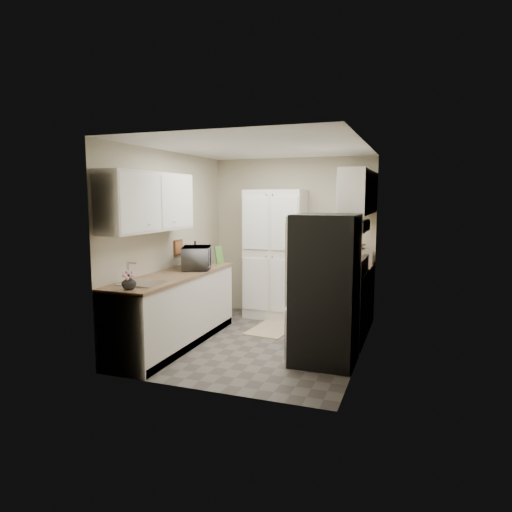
{
  "coord_description": "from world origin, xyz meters",
  "views": [
    {
      "loc": [
        1.93,
        -5.44,
        1.88
      ],
      "look_at": [
        -0.1,
        0.15,
        1.12
      ],
      "focal_mm": 32.0,
      "sensor_mm": 36.0,
      "label": 1
    }
  ],
  "objects_px": {
    "microwave": "(197,258)",
    "wine_bottle": "(195,254)",
    "refrigerator": "(325,289)",
    "toaster_oven": "(359,256)",
    "electric_range": "(340,306)",
    "pantry_cabinet": "(275,254)"
  },
  "relations": [
    {
      "from": "pantry_cabinet",
      "to": "electric_range",
      "type": "xyz_separation_m",
      "value": [
        1.17,
        -0.93,
        -0.52
      ]
    },
    {
      "from": "refrigerator",
      "to": "electric_range",
      "type": "bearing_deg",
      "value": 87.52
    },
    {
      "from": "refrigerator",
      "to": "wine_bottle",
      "type": "relative_size",
      "value": 5.52
    },
    {
      "from": "electric_range",
      "to": "wine_bottle",
      "type": "distance_m",
      "value": 2.2
    },
    {
      "from": "electric_range",
      "to": "microwave",
      "type": "bearing_deg",
      "value": -169.36
    },
    {
      "from": "toaster_oven",
      "to": "refrigerator",
      "type": "bearing_deg",
      "value": -116.32
    },
    {
      "from": "electric_range",
      "to": "toaster_oven",
      "type": "relative_size",
      "value": 3.02
    },
    {
      "from": "refrigerator",
      "to": "toaster_oven",
      "type": "distance_m",
      "value": 1.77
    },
    {
      "from": "wine_bottle",
      "to": "toaster_oven",
      "type": "relative_size",
      "value": 0.82
    },
    {
      "from": "wine_bottle",
      "to": "pantry_cabinet",
      "type": "bearing_deg",
      "value": 43.15
    },
    {
      "from": "refrigerator",
      "to": "microwave",
      "type": "xyz_separation_m",
      "value": [
        -1.85,
        0.45,
        0.22
      ]
    },
    {
      "from": "electric_range",
      "to": "wine_bottle",
      "type": "relative_size",
      "value": 3.67
    },
    {
      "from": "microwave",
      "to": "wine_bottle",
      "type": "height_order",
      "value": "wine_bottle"
    },
    {
      "from": "electric_range",
      "to": "refrigerator",
      "type": "xyz_separation_m",
      "value": [
        -0.03,
        -0.8,
        0.37
      ]
    },
    {
      "from": "electric_range",
      "to": "toaster_oven",
      "type": "height_order",
      "value": "toaster_oven"
    },
    {
      "from": "microwave",
      "to": "toaster_oven",
      "type": "xyz_separation_m",
      "value": [
        2.0,
        1.3,
        -0.04
      ]
    },
    {
      "from": "microwave",
      "to": "pantry_cabinet",
      "type": "bearing_deg",
      "value": -52.39
    },
    {
      "from": "wine_bottle",
      "to": "toaster_oven",
      "type": "bearing_deg",
      "value": 22.16
    },
    {
      "from": "microwave",
      "to": "wine_bottle",
      "type": "xyz_separation_m",
      "value": [
        -0.23,
        0.4,
        0.0
      ]
    },
    {
      "from": "wine_bottle",
      "to": "refrigerator",
      "type": "bearing_deg",
      "value": -22.08
    },
    {
      "from": "microwave",
      "to": "toaster_oven",
      "type": "height_order",
      "value": "microwave"
    },
    {
      "from": "toaster_oven",
      "to": "pantry_cabinet",
      "type": "bearing_deg",
      "value": 159.54
    }
  ]
}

